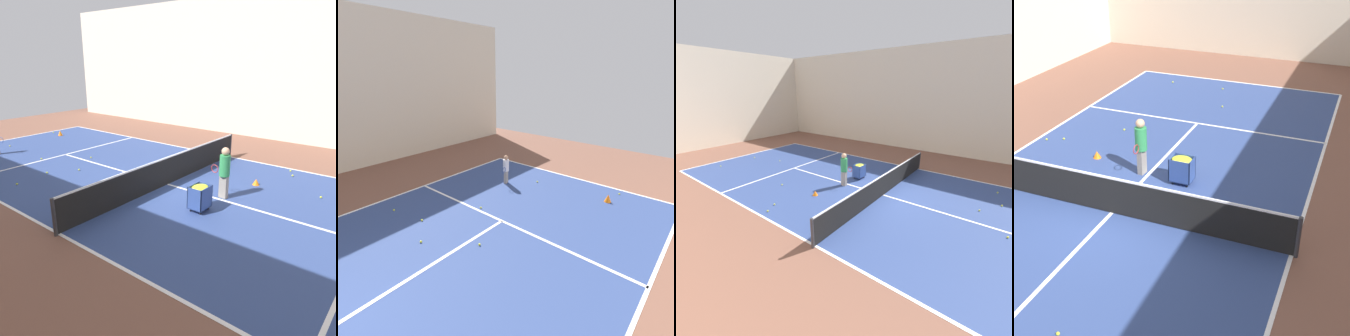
{
  "view_description": "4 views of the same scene",
  "coord_description": "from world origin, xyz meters",
  "views": [
    {
      "loc": [
        8.82,
        7.04,
        4.42
      ],
      "look_at": [
        0.0,
        0.0,
        0.64
      ],
      "focal_mm": 35.0,
      "sensor_mm": 36.0,
      "label": 1
    },
    {
      "loc": [
        -5.15,
        -0.46,
        4.83
      ],
      "look_at": [
        2.02,
        -8.99,
        0.73
      ],
      "focal_mm": 28.0,
      "sensor_mm": 36.0,
      "label": 2
    },
    {
      "loc": [
        -8.82,
        -4.36,
        4.78
      ],
      "look_at": [
        -0.2,
        2.2,
        0.96
      ],
      "focal_mm": 24.0,
      "sensor_mm": 36.0,
      "label": 3
    },
    {
      "loc": [
        5.46,
        -8.66,
        6.78
      ],
      "look_at": [
        1.11,
        2.11,
        0.48
      ],
      "focal_mm": 50.0,
      "sensor_mm": 36.0,
      "label": 4
    }
  ],
  "objects": [
    {
      "name": "tennis_ball_4",
      "position": [
        -0.38,
        -4.92,
        0.04
      ],
      "size": [
        0.07,
        0.07,
        0.07
      ],
      "primitive_type": "sphere",
      "color": "yellow",
      "rests_on": "ground"
    },
    {
      "name": "training_cone_0",
      "position": [
        -1.98,
        2.56,
        0.12
      ],
      "size": [
        0.26,
        0.26,
        0.22
      ],
      "primitive_type": "cone",
      "color": "orange",
      "rests_on": "ground"
    },
    {
      "name": "tennis_ball_6",
      "position": [
        -2.19,
        4.77,
        0.04
      ],
      "size": [
        0.07,
        0.07,
        0.07
      ],
      "primitive_type": "sphere",
      "color": "yellow",
      "rests_on": "ground"
    },
    {
      "name": "ground_plane",
      "position": [
        0.0,
        0.0,
        0.0
      ],
      "size": [
        36.35,
        36.35,
        0.0
      ],
      "primitive_type": "plane",
      "color": "brown"
    },
    {
      "name": "ball_cart",
      "position": [
        1.11,
        2.11,
        0.58
      ],
      "size": [
        0.64,
        0.5,
        0.82
      ],
      "color": "#2D478C",
      "rests_on": "ground"
    },
    {
      "name": "line_service_near",
      "position": [
        0.0,
        -6.37,
        0.01
      ],
      "size": [
        9.25,
        0.1,
        0.0
      ],
      "primitive_type": "cube",
      "color": "white",
      "rests_on": "ground"
    },
    {
      "name": "coach_at_net",
      "position": [
        -0.2,
        2.19,
        1.0
      ],
      "size": [
        0.38,
        0.69,
        1.74
      ],
      "rotation": [
        0.0,
        0.0,
        -1.66
      ],
      "color": "gray",
      "rests_on": "ground"
    },
    {
      "name": "tennis_ball_9",
      "position": [
        2.11,
        -4.59,
        0.04
      ],
      "size": [
        0.07,
        0.07,
        0.07
      ],
      "primitive_type": "sphere",
      "color": "yellow",
      "rests_on": "ground"
    },
    {
      "name": "line_baseline_near",
      "position": [
        0.0,
        -11.58,
        0.01
      ],
      "size": [
        9.25,
        0.1,
        0.0
      ],
      "primitive_type": "cube",
      "color": "white",
      "rests_on": "ground"
    },
    {
      "name": "tennis_ball_7",
      "position": [
        1.18,
        -6.53,
        0.04
      ],
      "size": [
        0.07,
        0.07,
        0.07
      ],
      "primitive_type": "sphere",
      "color": "yellow",
      "rests_on": "ground"
    },
    {
      "name": "tennis_ball_2",
      "position": [
        3.51,
        -4.33,
        0.04
      ],
      "size": [
        0.07,
        0.07,
        0.07
      ],
      "primitive_type": "sphere",
      "color": "yellow",
      "rests_on": "ground"
    },
    {
      "name": "hall_enclosure_left",
      "position": [
        -9.3,
        0.0,
        3.93
      ],
      "size": [
        0.15,
        32.65,
        7.86
      ],
      "color": "beige",
      "rests_on": "ground"
    },
    {
      "name": "training_cone_1",
      "position": [
        -2.27,
        -10.14,
        0.16
      ],
      "size": [
        0.27,
        0.27,
        0.31
      ],
      "primitive_type": "cone",
      "color": "orange",
      "rests_on": "ground"
    },
    {
      "name": "tennis_ball_11",
      "position": [
        -2.42,
        -11.09,
        0.04
      ],
      "size": [
        0.07,
        0.07,
        0.07
      ],
      "primitive_type": "sphere",
      "color": "yellow",
      "rests_on": "ground"
    },
    {
      "name": "tennis_ball_3",
      "position": [
        0.93,
        -9.96,
        0.04
      ],
      "size": [
        0.07,
        0.07,
        0.07
      ],
      "primitive_type": "sphere",
      "color": "yellow",
      "rests_on": "ground"
    },
    {
      "name": "tennis_ball_8",
      "position": [
        -3.75,
        3.31,
        0.04
      ],
      "size": [
        0.07,
        0.07,
        0.07
      ],
      "primitive_type": "sphere",
      "color": "yellow",
      "rests_on": "ground"
    },
    {
      "name": "tennis_ball_12",
      "position": [
        1.07,
        -3.88,
        0.04
      ],
      "size": [
        0.07,
        0.07,
        0.07
      ],
      "primitive_type": "sphere",
      "color": "yellow",
      "rests_on": "ground"
    },
    {
      "name": "line_sideline_left",
      "position": [
        -4.63,
        0.0,
        0.01
      ],
      "size": [
        0.1,
        23.15,
        0.0
      ],
      "primitive_type": "cube",
      "color": "white",
      "rests_on": "ground"
    },
    {
      "name": "tennis_ball_0",
      "position": [
        -4.27,
        3.05,
        0.04
      ],
      "size": [
        0.07,
        0.07,
        0.07
      ],
      "primitive_type": "sphere",
      "color": "yellow",
      "rests_on": "ground"
    },
    {
      "name": "tennis_net",
      "position": [
        0.0,
        0.0,
        0.55
      ],
      "size": [
        9.55,
        0.1,
        1.07
      ],
      "color": "#2D2D33",
      "rests_on": "ground"
    },
    {
      "name": "court_playing_area",
      "position": [
        0.0,
        0.0,
        0.0
      ],
      "size": [
        9.25,
        23.15,
        0.0
      ],
      "color": "navy",
      "rests_on": "ground"
    },
    {
      "name": "line_sideline_right",
      "position": [
        4.63,
        0.0,
        0.01
      ],
      "size": [
        0.1,
        23.15,
        0.0
      ],
      "primitive_type": "cube",
      "color": "white",
      "rests_on": "ground"
    },
    {
      "name": "line_centre_service",
      "position": [
        0.0,
        0.0,
        0.01
      ],
      "size": [
        0.1,
        12.73,
        0.0
      ],
      "primitive_type": "cube",
      "color": "white",
      "rests_on": "ground"
    }
  ]
}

